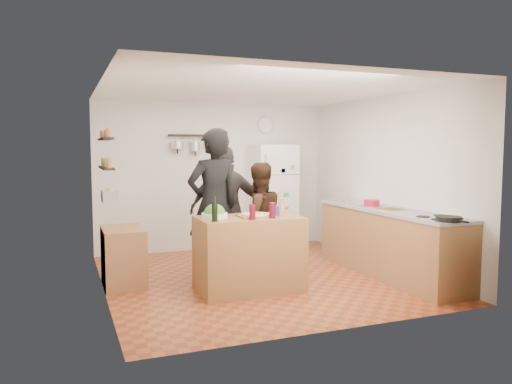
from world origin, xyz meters
name	(u,v)px	position (x,y,z in m)	size (l,w,h in m)	color
room_shell	(249,183)	(0.00, 0.39, 1.25)	(4.20, 4.20, 4.20)	brown
prep_island	(249,254)	(-0.34, -0.53, 0.46)	(1.25, 0.72, 0.91)	brown
pizza_board	(256,216)	(-0.26, -0.55, 0.92)	(0.42, 0.34, 0.02)	brown
pizza	(256,214)	(-0.26, -0.55, 0.94)	(0.34, 0.34, 0.02)	#CBB085
salad_bowl	(215,215)	(-0.76, -0.48, 0.94)	(0.31, 0.31, 0.06)	white
wine_bottle	(215,212)	(-0.84, -0.75, 1.01)	(0.07, 0.07, 0.21)	black
wine_glass_near	(252,212)	(-0.39, -0.77, 1.00)	(0.07, 0.07, 0.18)	#5A0719
wine_glass_far	(272,210)	(-0.12, -0.73, 1.00)	(0.08, 0.08, 0.18)	#570716
pepper_mill	(281,207)	(0.11, -0.48, 1.00)	(0.06, 0.06, 0.18)	#AB8748
salt_canister	(276,212)	(-0.04, -0.65, 0.97)	(0.08, 0.08, 0.13)	navy
person_left	(213,206)	(-0.62, 0.04, 1.00)	(0.73, 0.48, 2.00)	black
person_center	(258,220)	(0.00, 0.03, 0.77)	(0.75, 0.59, 1.55)	black
person_back	(227,209)	(-0.28, 0.52, 0.88)	(1.04, 0.43, 1.77)	#2A2825
counter_run	(389,243)	(1.70, -0.55, 0.45)	(0.63, 2.63, 0.90)	#9E7042
stove_top	(439,219)	(1.70, -1.50, 0.91)	(0.60, 0.62, 0.02)	white
skillet	(449,219)	(1.60, -1.76, 0.95)	(0.29, 0.29, 0.06)	black
sink	(356,203)	(1.70, 0.30, 0.92)	(0.50, 0.80, 0.03)	silver
cutting_board	(391,210)	(1.70, -0.57, 0.91)	(0.30, 0.40, 0.02)	olive
red_bowl	(372,203)	(1.65, -0.19, 0.97)	(0.22, 0.22, 0.09)	#A91329
fridge	(272,197)	(0.95, 1.75, 0.90)	(0.70, 0.68, 1.80)	white
wall_clock	(265,125)	(0.95, 2.08, 2.15)	(0.30, 0.30, 0.03)	silver
spice_shelf_lower	(106,168)	(-1.93, 0.20, 1.50)	(0.12, 1.00, 0.03)	black
spice_shelf_upper	(105,139)	(-1.93, 0.20, 1.85)	(0.12, 1.00, 0.03)	black
produce_basket	(109,196)	(-1.90, 0.20, 1.15)	(0.18, 0.35, 0.14)	silver
side_table	(123,257)	(-1.74, 0.29, 0.36)	(0.50, 0.80, 0.73)	#996340
pot_rack	(195,136)	(-0.35, 2.00, 1.95)	(0.90, 0.04, 0.04)	black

